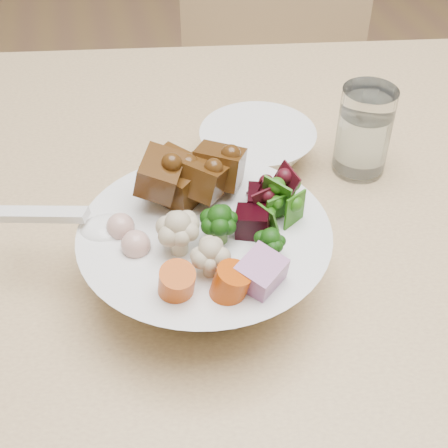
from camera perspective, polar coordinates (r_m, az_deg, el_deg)
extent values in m
cube|color=#D4B57D|center=(0.73, 18.48, -2.46)|extent=(1.84, 1.22, 0.04)
cube|color=tan|center=(1.41, 2.91, 6.70)|extent=(0.56, 0.56, 0.04)
cube|color=tan|center=(1.47, 4.54, 18.46)|extent=(0.40, 0.20, 0.46)
cylinder|color=tan|center=(1.46, -5.51, -4.13)|extent=(0.03, 0.03, 0.43)
cylinder|color=tan|center=(1.42, 8.57, -6.18)|extent=(0.03, 0.03, 0.43)
cylinder|color=tan|center=(1.72, -2.29, 4.27)|extent=(0.03, 0.03, 0.43)
cylinder|color=tan|center=(1.69, 9.65, 2.73)|extent=(0.03, 0.03, 0.43)
sphere|color=black|center=(0.56, -0.41, -0.52)|extent=(0.04, 0.04, 0.04)
sphere|color=#B9AD8C|center=(0.55, -4.14, -1.31)|extent=(0.04, 0.04, 0.04)
cube|color=black|center=(0.60, 3.47, 1.84)|extent=(0.04, 0.04, 0.03)
cube|color=#94598B|center=(0.53, 3.32, -4.67)|extent=(0.05, 0.05, 0.04)
cylinder|color=#D54905|center=(0.52, -4.37, -5.50)|extent=(0.04, 0.04, 0.03)
sphere|color=#CE9D90|center=(0.57, -8.07, -1.88)|extent=(0.03, 0.03, 0.03)
ellipsoid|color=white|center=(0.60, -10.68, -0.46)|extent=(0.06, 0.06, 0.02)
cube|color=white|center=(0.62, -16.57, 0.85)|extent=(0.10, 0.06, 0.02)
cylinder|color=silver|center=(0.76, 12.67, 8.27)|extent=(0.06, 0.06, 0.11)
cylinder|color=white|center=(0.77, 12.52, 7.42)|extent=(0.05, 0.05, 0.07)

